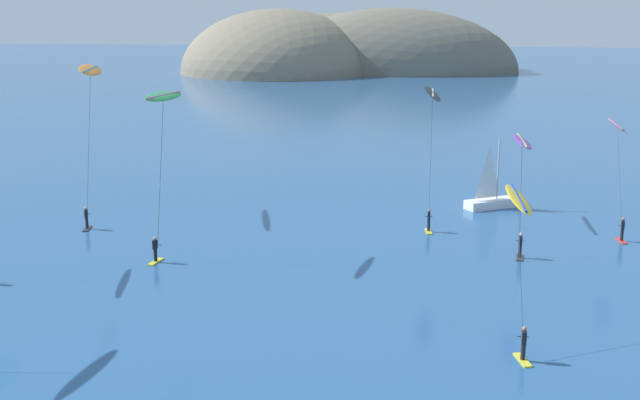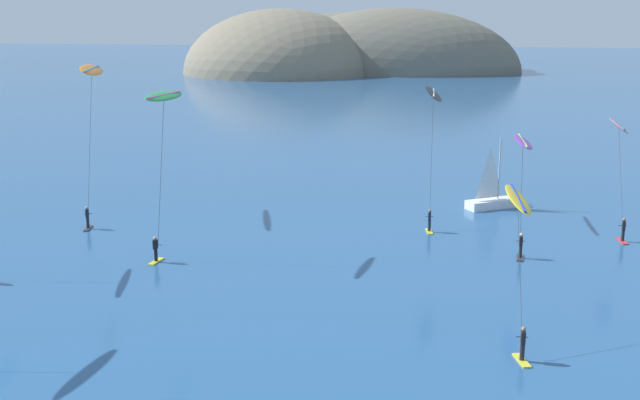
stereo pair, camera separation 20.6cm
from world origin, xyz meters
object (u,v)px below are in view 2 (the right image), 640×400
object	(u,v)px
kitesurfer_black	(433,103)
kitesurfer_purple	(523,151)
kitesurfer_yellow	(518,210)
kitesurfer_pink	(619,134)
sailboat_near	(498,200)
kitesurfer_green	(163,114)
kitesurfer_orange	(91,79)

from	to	relation	value
kitesurfer_black	kitesurfer_purple	xyz separation A→B (m)	(5.85, -7.61, -2.21)
kitesurfer_yellow	kitesurfer_pink	size ratio (longest dim) A/B	1.00
sailboat_near	kitesurfer_purple	size ratio (longest dim) A/B	0.75
kitesurfer_green	kitesurfer_pink	world-z (taller)	kitesurfer_green
kitesurfer_purple	kitesurfer_yellow	bearing A→B (deg)	-97.01
kitesurfer_yellow	sailboat_near	bearing A→B (deg)	87.07
kitesurfer_black	kitesurfer_green	world-z (taller)	kitesurfer_green
kitesurfer_black	kitesurfer_pink	xyz separation A→B (m)	(13.58, -0.02, -2.11)
kitesurfer_purple	kitesurfer_green	xyz separation A→B (m)	(-22.88, -4.14, 2.63)
kitesurfer_orange	kitesurfer_green	world-z (taller)	kitesurfer_orange
kitesurfer_black	kitesurfer_yellow	xyz separation A→B (m)	(4.19, -21.07, -2.76)
sailboat_near	kitesurfer_yellow	xyz separation A→B (m)	(-1.27, -24.91, 5.48)
kitesurfer_green	sailboat_near	bearing A→B (deg)	34.74
kitesurfer_purple	kitesurfer_yellow	world-z (taller)	kitesurfer_purple
kitesurfer_orange	kitesurfer_yellow	size ratio (longest dim) A/B	1.35
kitesurfer_orange	sailboat_near	bearing A→B (deg)	9.45
kitesurfer_yellow	kitesurfer_green	xyz separation A→B (m)	(-21.22, 9.31, 3.19)
sailboat_near	kitesurfer_pink	xyz separation A→B (m)	(8.11, -3.87, 6.13)
sailboat_near	kitesurfer_purple	bearing A→B (deg)	-88.10
kitesurfer_yellow	kitesurfer_green	size ratio (longest dim) A/B	0.80
kitesurfer_purple	kitesurfer_pink	distance (m)	10.84
sailboat_near	kitesurfer_black	distance (m)	10.61
kitesurfer_green	kitesurfer_pink	xyz separation A→B (m)	(30.61, 11.73, -2.53)
kitesurfer_yellow	kitesurfer_pink	xyz separation A→B (m)	(9.39, 21.04, 0.66)
kitesurfer_green	kitesurfer_black	bearing A→B (deg)	34.62
kitesurfer_orange	kitesurfer_yellow	world-z (taller)	kitesurfer_orange
kitesurfer_black	kitesurfer_purple	distance (m)	9.85
kitesurfer_purple	kitesurfer_pink	xyz separation A→B (m)	(7.73, 7.59, 0.10)
kitesurfer_purple	kitesurfer_yellow	size ratio (longest dim) A/B	0.89
sailboat_near	kitesurfer_pink	bearing A→B (deg)	-25.49
kitesurfer_green	kitesurfer_yellow	bearing A→B (deg)	-23.69
kitesurfer_yellow	kitesurfer_pink	bearing A→B (deg)	65.96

